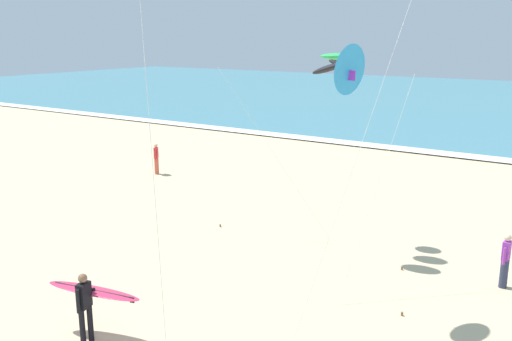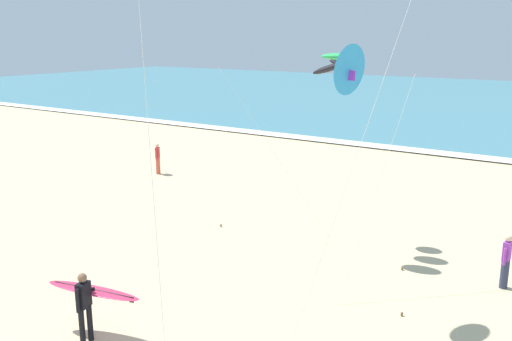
# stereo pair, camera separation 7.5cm
# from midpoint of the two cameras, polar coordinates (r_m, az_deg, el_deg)

# --- Properties ---
(shoreline_foam) EXTENTS (160.00, 1.50, 0.01)m
(shoreline_foam) POSITION_cam_midpoint_polar(r_m,az_deg,el_deg) (34.81, 19.66, 1.56)
(shoreline_foam) COLOR white
(shoreline_foam) RESTS_ON ocean_water
(surfer_lead) EXTENTS (2.48, 1.16, 1.71)m
(surfer_lead) POSITION_cam_midpoint_polar(r_m,az_deg,el_deg) (13.75, -16.61, -12.29)
(surfer_lead) COLOR black
(surfer_lead) RESTS_ON ground
(kite_delta_cobalt_far) EXTENTS (0.93, 3.77, 6.76)m
(kite_delta_cobalt_far) POSITION_cam_midpoint_polar(r_m,az_deg,el_deg) (13.65, 9.54, 10.07)
(kite_delta_cobalt_far) COLOR #2D99DB
(kite_delta_cobalt_far) RESTS_ON ground
(kite_arc_emerald_low) EXTENTS (4.94, 2.48, 6.38)m
(kite_arc_emerald_low) POSITION_cam_midpoint_polar(r_m,az_deg,el_deg) (18.07, 8.42, 10.76)
(kite_arc_emerald_low) COLOR black
(kite_arc_emerald_low) RESTS_ON ground
(bystander_red_top) EXTENTS (0.32, 0.44, 1.59)m
(bystander_red_top) POSITION_cam_midpoint_polar(r_m,az_deg,el_deg) (28.81, -9.95, 1.23)
(bystander_red_top) COLOR #D8593F
(bystander_red_top) RESTS_ON ground
(bystander_purple_top) EXTENTS (0.22, 0.50, 1.59)m
(bystander_purple_top) POSITION_cam_midpoint_polar(r_m,az_deg,el_deg) (17.21, 24.32, -8.43)
(bystander_purple_top) COLOR #2D334C
(bystander_purple_top) RESTS_ON ground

